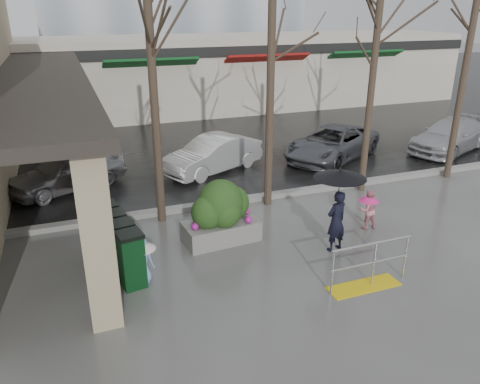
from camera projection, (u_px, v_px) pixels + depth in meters
ground at (284, 270)px, 10.51m from camera, size 120.00×120.00×0.00m
street_asphalt at (133, 100)px, 29.63m from camera, size 120.00×36.00×0.01m
curb at (225, 202)px, 13.96m from camera, size 120.00×0.30×0.15m
canopy_slab at (37, 72)px, 14.55m from camera, size 2.80×18.00×0.25m
pillar_front at (97, 239)px, 8.15m from camera, size 0.55×0.55×3.50m
pillar_back at (78, 144)px, 13.80m from camera, size 0.55×0.55×3.50m
storefront_row at (177, 74)px, 26.04m from camera, size 34.00×6.74×4.00m
handrail at (368, 271)px, 9.77m from camera, size 1.90×0.50×1.03m
tree_west at (149, 26)px, 11.10m from camera, size 3.20×3.20×6.80m
tree_midwest at (272, 18)px, 12.10m from camera, size 3.20×3.20×7.00m
tree_mideast at (377, 31)px, 13.32m from camera, size 3.20×3.20×6.50m
tree_east at (475, 11)px, 14.28m from camera, size 3.20×3.20×7.20m
woman at (338, 200)px, 10.92m from camera, size 1.23×1.23×2.08m
child_pink at (368, 207)px, 12.30m from camera, size 0.55×0.53×1.07m
child_blue at (143, 256)px, 9.87m from camera, size 0.59×0.59×1.01m
planter at (221, 212)px, 11.58m from camera, size 1.93×1.13×1.62m
news_boxes at (119, 243)px, 10.39m from camera, size 0.88×2.29×1.25m
car_a at (67, 171)px, 14.93m from camera, size 3.97×3.01×1.26m
car_b at (213, 154)px, 16.58m from camera, size 4.03×2.81×1.26m
car_c at (332, 143)px, 17.99m from camera, size 4.98×4.06×1.26m
car_d at (450, 136)px, 19.00m from camera, size 4.69×3.22×1.26m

